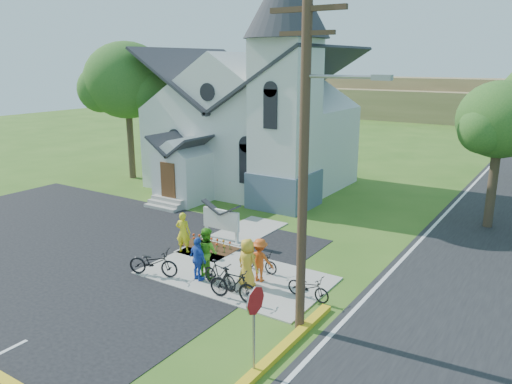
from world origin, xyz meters
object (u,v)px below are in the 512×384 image
Objects in this scene: cyclist_0 at (183,232)px; cyclist_1 at (207,252)px; cyclist_3 at (260,260)px; bike_3 at (233,285)px; church_sign at (221,220)px; cyclist_2 at (198,259)px; cyclist_4 at (247,263)px; bike_2 at (260,261)px; bike_4 at (308,287)px; bike_0 at (153,262)px; utility_pole at (306,154)px; stop_sign at (255,312)px; bike_1 at (220,275)px.

cyclist_1 reaches higher than cyclist_0.
cyclist_3 reaches higher than bike_3.
cyclist_3 is at bearing -1.73° from bike_3.
cyclist_0 is at bearing 56.50° from bike_3.
cyclist_0 is at bearing -14.71° from cyclist_1.
cyclist_0 is at bearing -104.18° from church_sign.
cyclist_4 reaches higher than cyclist_2.
cyclist_2 is 1.04× the size of bike_2.
bike_3 is 1.16× the size of bike_4.
bike_0 is 1.20× the size of cyclist_3.
bike_4 is at bearing -94.04° from bike_0.
church_sign is 1.33× the size of cyclist_2.
cyclist_0 is 1.06× the size of cyclist_2.
bike_3 is (4.30, -2.42, -0.31)m from cyclist_0.
cyclist_1 reaches higher than bike_0.
utility_pole is 5.54m from bike_3.
church_sign is 1.15× the size of cyclist_1.
stop_sign is at bearing 155.51° from cyclist_1.
bike_1 reaches higher than bike_2.
bike_2 is (1.47, 1.91, -0.41)m from cyclist_2.
stop_sign is 1.33× the size of bike_3.
cyclist_4 is (-0.22, 1.17, 0.33)m from bike_3.
bike_0 is at bearing -88.50° from church_sign.
bike_4 is (5.88, -2.93, -0.55)m from church_sign.
cyclist_1 is (1.74, 1.04, 0.44)m from bike_0.
stop_sign is (6.63, -7.40, 0.75)m from church_sign.
bike_0 is 1.22× the size of bike_4.
cyclist_1 is (-4.78, 4.04, -0.78)m from stop_sign.
bike_3 is (3.80, -4.40, -0.42)m from church_sign.
bike_1 is (3.34, -1.90, -0.38)m from cyclist_0.
bike_2 is 1.46m from cyclist_4.
church_sign is at bearing 144.40° from utility_pole.
bike_4 reaches higher than bike_2.
bike_0 is at bearing 36.85° from cyclist_2.
cyclist_3 is at bearing -144.36° from bike_2.
cyclist_0 is 3.79m from bike_2.
cyclist_1 reaches higher than bike_3.
church_sign is at bearing -16.86° from bike_0.
cyclist_4 reaches higher than cyclist_3.
church_sign is 1.37× the size of bike_4.
church_sign is at bearing -121.59° from cyclist_0.
bike_4 is at bearing 162.09° from cyclist_3.
cyclist_1 is 1.17× the size of cyclist_3.
cyclist_4 reaches higher than bike_4.
bike_1 is at bearing 167.52° from utility_pole.
cyclist_0 is 4.28m from cyclist_3.
cyclist_4 reaches higher than bike_2.
bike_2 is at bearing 121.48° from stop_sign.
bike_3 reaches higher than bike_1.
cyclist_0 is 4.27m from cyclist_4.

